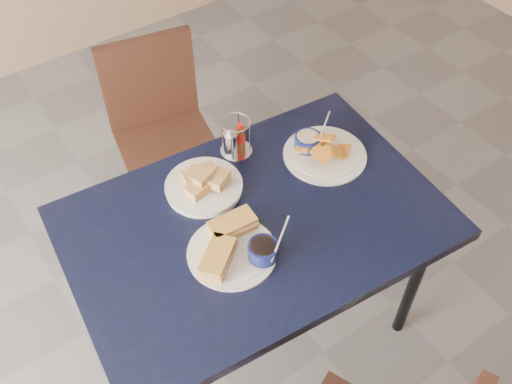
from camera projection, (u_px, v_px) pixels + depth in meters
dining_table at (255, 233)px, 1.82m from camera, size 1.22×0.87×0.75m
chair_far at (157, 123)px, 2.45m from camera, size 0.47×0.45×0.85m
sandwich_plate at (235, 247)px, 1.66m from camera, size 0.30×0.27×0.12m
plantain_plate at (319, 150)px, 1.94m from camera, size 0.28×0.28×0.12m
bread_basket at (204, 184)px, 1.83m from camera, size 0.25×0.25×0.08m
condiment_caddy at (234, 140)px, 1.92m from camera, size 0.11×0.11×0.14m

